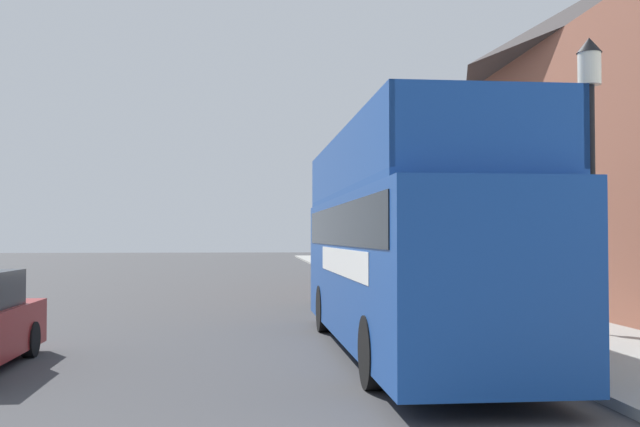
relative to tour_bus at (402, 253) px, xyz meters
The scene contains 7 objects.
ground_plane 12.70m from the tour_bus, 105.87° to the left, with size 144.00×144.00×0.00m, color #3D3D3F.
sidewalk 9.90m from the tour_bus, 68.88° to the left, with size 3.73×108.00×0.14m.
brick_terrace_rear 13.32m from the tour_bus, 49.58° to the left, with size 6.00×21.98×10.04m.
tour_bus is the anchor object (origin of this frame).
parked_car_ahead_of_bus 8.25m from the tour_bus, 86.14° to the left, with size 1.84×4.04×1.45m.
lamp_post_nearest 4.17m from the tour_bus, 58.45° to the right, with size 0.35×0.35×4.75m.
lamp_post_second 5.03m from the tour_bus, 62.72° to the left, with size 0.35×0.35×4.55m.
Camera 1 is at (0.74, -4.41, 2.10)m, focal length 42.00 mm.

